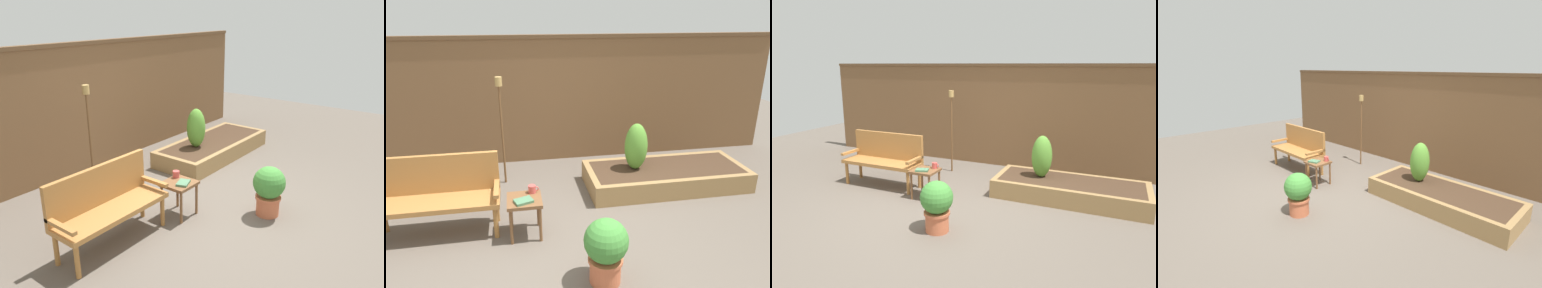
{
  "view_description": "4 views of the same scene",
  "coord_description": "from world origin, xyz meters",
  "views": [
    {
      "loc": [
        -4.03,
        -2.68,
        2.64
      ],
      "look_at": [
        0.12,
        0.46,
        0.83
      ],
      "focal_mm": 36.39,
      "sensor_mm": 36.0,
      "label": 1
    },
    {
      "loc": [
        -0.45,
        -3.44,
        2.52
      ],
      "look_at": [
        0.35,
        0.92,
        0.87
      ],
      "focal_mm": 33.67,
      "sensor_mm": 36.0,
      "label": 2
    },
    {
      "loc": [
        2.37,
        -4.3,
        2.14
      ],
      "look_at": [
        0.13,
        0.64,
        0.88
      ],
      "focal_mm": 32.17,
      "sensor_mm": 36.0,
      "label": 3
    },
    {
      "loc": [
        3.8,
        -2.87,
        2.26
      ],
      "look_at": [
        0.03,
        0.75,
        0.83
      ],
      "focal_mm": 26.37,
      "sensor_mm": 36.0,
      "label": 4
    }
  ],
  "objects": [
    {
      "name": "book_on_table",
      "position": [
        -0.41,
        0.21,
        0.5
      ],
      "size": [
        0.24,
        0.2,
        0.03
      ],
      "primitive_type": "cube",
      "rotation": [
        0.0,
        0.0,
        0.35
      ],
      "color": "#4C7A56",
      "rests_on": "side_table"
    },
    {
      "name": "shrub_near_bench",
      "position": [
        1.28,
        1.25,
        0.65
      ],
      "size": [
        0.33,
        0.33,
        0.7
      ],
      "color": "brown",
      "rests_on": "raised_planter_bed"
    },
    {
      "name": "fence_back",
      "position": [
        0.0,
        2.6,
        1.09
      ],
      "size": [
        8.4,
        0.14,
        2.16
      ],
      "color": "brown",
      "rests_on": "ground_plane"
    },
    {
      "name": "tiki_torch",
      "position": [
        -0.64,
        1.75,
        1.13
      ],
      "size": [
        0.1,
        0.1,
        1.65
      ],
      "color": "brown",
      "rests_on": "ground_plane"
    },
    {
      "name": "ground_plane",
      "position": [
        0.0,
        0.0,
        0.0
      ],
      "size": [
        14.0,
        14.0,
        0.0
      ],
      "primitive_type": "plane",
      "color": "#60564C"
    },
    {
      "name": "side_table",
      "position": [
        -0.4,
        0.29,
        0.4
      ],
      "size": [
        0.4,
        0.4,
        0.48
      ],
      "color": "brown",
      "rests_on": "ground_plane"
    },
    {
      "name": "garden_bench",
      "position": [
        -1.4,
        0.57,
        0.54
      ],
      "size": [
        1.44,
        0.48,
        0.94
      ],
      "color": "#A87038",
      "rests_on": "ground_plane"
    },
    {
      "name": "cup_on_table",
      "position": [
        -0.3,
        0.42,
        0.53
      ],
      "size": [
        0.13,
        0.09,
        0.09
      ],
      "color": "#CC4C47",
      "rests_on": "side_table"
    },
    {
      "name": "raised_planter_bed",
      "position": [
        1.76,
        1.21,
        0.15
      ],
      "size": [
        2.4,
        1.0,
        0.3
      ],
      "color": "#997547",
      "rests_on": "ground_plane"
    },
    {
      "name": "potted_boxwood",
      "position": [
        0.33,
        -0.66,
        0.39
      ],
      "size": [
        0.43,
        0.43,
        0.69
      ],
      "color": "#C66642",
      "rests_on": "ground_plane"
    }
  ]
}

